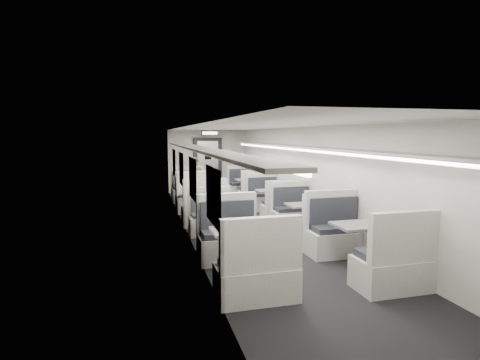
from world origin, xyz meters
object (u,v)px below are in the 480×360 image
booth_left_a (191,194)px  vestibule_door (208,165)px  booth_left_c (217,226)px  passenger (195,182)px  booth_right_c (306,220)px  booth_left_d (241,253)px  booth_right_a (249,190)px  booth_right_b (272,202)px  exit_sign (210,133)px  booth_right_d (361,246)px  booth_left_b (199,203)px

booth_left_a → vestibule_door: size_ratio=1.04×
booth_left_c → passenger: 3.93m
booth_left_a → booth_right_c: 4.56m
passenger → booth_left_a: bearing=109.3°
booth_left_c → booth_left_d: 1.94m
booth_left_d → booth_left_c: bearing=90.0°
passenger → vestibule_door: (0.90, 2.97, 0.27)m
booth_left_c → booth_right_c: 2.00m
booth_right_a → booth_right_b: size_ratio=1.05×
booth_right_c → passenger: (-1.90, 3.87, 0.40)m
booth_right_a → exit_sign: (-1.00, 1.79, 1.90)m
booth_left_d → exit_sign: size_ratio=3.56×
exit_sign → booth_right_c: bearing=-81.1°
booth_right_b → booth_right_d: bearing=-90.0°
booth_right_b → exit_sign: bearing=103.7°
booth_left_a → booth_left_d: 6.07m
booth_left_b → booth_right_c: booth_left_b is taller
booth_right_a → exit_sign: exit_sign is taller
booth_left_d → booth_right_a: size_ratio=1.04×
booth_left_d → booth_right_a: booth_left_d is taller
passenger → booth_left_d: bearing=-96.6°
booth_right_d → passenger: (-1.90, 6.02, 0.37)m
booth_left_a → booth_right_b: bearing=-42.8°
booth_left_c → passenger: bearing=88.5°
passenger → booth_right_d: bearing=-78.1°
booth_left_a → booth_right_a: size_ratio=1.03×
booth_left_a → booth_right_c: size_ratio=1.07×
booth_left_b → booth_right_b: size_ratio=1.09×
passenger → exit_sign: 3.04m
booth_right_a → vestibule_door: (-1.00, 2.28, 0.66)m
booth_right_d → vestibule_door: bearing=96.3°
booth_right_d → booth_left_d: bearing=174.9°
booth_right_a → passenger: passenger is taller
booth_right_c → booth_right_d: 2.15m
exit_sign → booth_left_c: bearing=-98.9°
booth_right_c → vestibule_door: 6.95m
booth_right_d → booth_right_c: bearing=90.0°
booth_right_a → booth_right_c: booth_right_a is taller
booth_right_b → exit_sign: size_ratio=3.26×
booth_right_c → vestibule_door: size_ratio=0.98×
booth_right_d → vestibule_door: (-1.00, 8.99, 0.64)m
booth_right_c → booth_left_c: bearing=-179.1°
booth_left_a → booth_left_d: booth_left_d is taller
booth_left_a → booth_left_d: bearing=-90.0°
booth_left_b → booth_left_d: size_ratio=0.99×
passenger → booth_right_c: bearing=-69.5°
booth_right_d → passenger: bearing=107.5°
booth_right_c → booth_left_a: bearing=116.0°
booth_right_a → booth_right_c: bearing=-90.0°
booth_left_c → booth_left_d: size_ratio=0.88×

